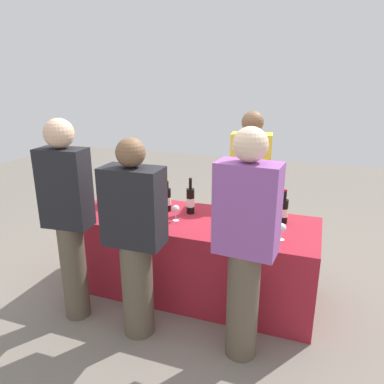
{
  "coord_description": "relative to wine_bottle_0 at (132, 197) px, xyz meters",
  "views": [
    {
      "loc": [
        1.02,
        -2.85,
        1.94
      ],
      "look_at": [
        0.0,
        0.0,
        0.97
      ],
      "focal_mm": 33.92,
      "sensor_mm": 36.0,
      "label": 1
    }
  ],
  "objects": [
    {
      "name": "ground_plane",
      "position": [
        0.65,
        -0.08,
        -0.83
      ],
      "size": [
        12.0,
        12.0,
        0.0
      ],
      "primitive_type": "plane",
      "color": "slate"
    },
    {
      "name": "tasting_table",
      "position": [
        0.65,
        -0.08,
        -0.47
      ],
      "size": [
        2.21,
        0.83,
        0.72
      ],
      "primitive_type": "cube",
      "color": "maroon",
      "rests_on": "ground_plane"
    },
    {
      "name": "wine_bottle_0",
      "position": [
        0.0,
        0.0,
        0.0
      ],
      "size": [
        0.07,
        0.07,
        0.3
      ],
      "color": "black",
      "rests_on": "tasting_table"
    },
    {
      "name": "wine_bottle_1",
      "position": [
        0.23,
        0.08,
        0.0
      ],
      "size": [
        0.07,
        0.07,
        0.31
      ],
      "color": "black",
      "rests_on": "tasting_table"
    },
    {
      "name": "wine_bottle_2",
      "position": [
        0.37,
        0.03,
        0.01
      ],
      "size": [
        0.07,
        0.07,
        0.31
      ],
      "color": "black",
      "rests_on": "tasting_table"
    },
    {
      "name": "wine_bottle_3",
      "position": [
        0.59,
        0.04,
        0.02
      ],
      "size": [
        0.07,
        0.07,
        0.34
      ],
      "color": "black",
      "rests_on": "tasting_table"
    },
    {
      "name": "wine_bottle_4",
      "position": [
        1.04,
        0.05,
        -0.0
      ],
      "size": [
        0.08,
        0.08,
        0.3
      ],
      "color": "black",
      "rests_on": "tasting_table"
    },
    {
      "name": "wine_bottle_5",
      "position": [
        1.34,
        0.05,
        0.01
      ],
      "size": [
        0.08,
        0.08,
        0.32
      ],
      "color": "black",
      "rests_on": "tasting_table"
    },
    {
      "name": "wine_bottle_6",
      "position": [
        1.43,
        0.09,
        0.0
      ],
      "size": [
        0.07,
        0.07,
        0.3
      ],
      "color": "black",
      "rests_on": "tasting_table"
    },
    {
      "name": "wine_glass_0",
      "position": [
        0.53,
        -0.18,
        -0.0
      ],
      "size": [
        0.07,
        0.07,
        0.15
      ],
      "color": "silver",
      "rests_on": "tasting_table"
    },
    {
      "name": "wine_glass_1",
      "position": [
        1.07,
        -0.2,
        -0.01
      ],
      "size": [
        0.07,
        0.07,
        0.14
      ],
      "color": "silver",
      "rests_on": "tasting_table"
    },
    {
      "name": "wine_glass_2",
      "position": [
        1.16,
        -0.22,
        -0.01
      ],
      "size": [
        0.07,
        0.07,
        0.14
      ],
      "color": "silver",
      "rests_on": "tasting_table"
    },
    {
      "name": "wine_glass_3",
      "position": [
        1.45,
        -0.27,
        -0.01
      ],
      "size": [
        0.07,
        0.07,
        0.14
      ],
      "color": "silver",
      "rests_on": "tasting_table"
    },
    {
      "name": "ice_bucket",
      "position": [
        -0.19,
        0.05,
        -0.0
      ],
      "size": [
        0.22,
        0.22,
        0.21
      ],
      "primitive_type": "cylinder",
      "color": "silver",
      "rests_on": "tasting_table"
    },
    {
      "name": "server_pouring",
      "position": [
        1.02,
        0.63,
        0.05
      ],
      "size": [
        0.42,
        0.27,
        1.63
      ],
      "rotation": [
        0.0,
        0.0,
        3.27
      ],
      "color": "brown",
      "rests_on": "ground_plane"
    },
    {
      "name": "guest_0",
      "position": [
        -0.13,
        -0.77,
        0.08
      ],
      "size": [
        0.39,
        0.24,
        1.66
      ],
      "rotation": [
        0.0,
        0.0,
        0.1
      ],
      "color": "brown",
      "rests_on": "ground_plane"
    },
    {
      "name": "guest_1",
      "position": [
        0.46,
        -0.79,
        -0.01
      ],
      "size": [
        0.44,
        0.25,
        1.55
      ],
      "rotation": [
        0.0,
        0.0,
        0.02
      ],
      "color": "brown",
      "rests_on": "ground_plane"
    },
    {
      "name": "guest_2",
      "position": [
        1.27,
        -0.75,
        0.06
      ],
      "size": [
        0.43,
        0.26,
        1.66
      ],
      "rotation": [
        0.0,
        0.0,
        -0.08
      ],
      "color": "brown",
      "rests_on": "ground_plane"
    }
  ]
}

